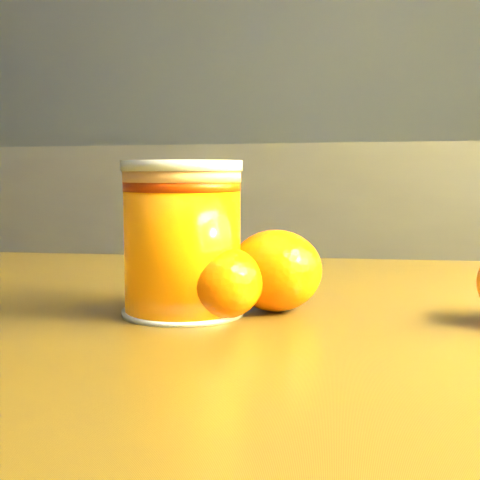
% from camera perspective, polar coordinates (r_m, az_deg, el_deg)
% --- Properties ---
extents(kitchen_counter, '(3.15, 0.60, 0.90)m').
position_cam_1_polar(kitchen_counter, '(2.24, -10.69, -4.01)').
color(kitchen_counter, '#48484D').
rests_on(kitchen_counter, ground).
extents(table, '(1.08, 0.85, 0.73)m').
position_cam_1_polar(table, '(0.50, 7.18, -17.37)').
color(table, brown).
rests_on(table, ground).
extents(juice_glass, '(0.09, 0.09, 0.11)m').
position_cam_1_polar(juice_glass, '(0.49, -4.93, 0.08)').
color(juice_glass, orange).
rests_on(juice_glass, table).
extents(orange_front, '(0.09, 0.09, 0.06)m').
position_cam_1_polar(orange_front, '(0.50, 3.07, -2.61)').
color(orange_front, orange).
rests_on(orange_front, table).
extents(orange_extra, '(0.07, 0.07, 0.05)m').
position_cam_1_polar(orange_extra, '(0.47, -1.54, -3.64)').
color(orange_extra, orange).
rests_on(orange_extra, table).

